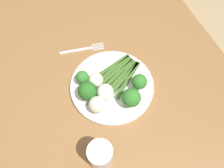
{
  "coord_description": "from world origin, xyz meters",
  "views": [
    {
      "loc": [
        0.34,
        -0.08,
        1.41
      ],
      "look_at": [
        0.01,
        0.05,
        0.77
      ],
      "focal_mm": 35.51,
      "sensor_mm": 36.0,
      "label": 1
    }
  ],
  "objects_px": {
    "broccoli_back_right": "(87,91)",
    "broccoli_left": "(82,77)",
    "broccoli_right": "(131,98)",
    "cauliflower_edge": "(95,80)",
    "water_glass": "(101,156)",
    "cauliflower_outer_edge": "(97,105)",
    "asparagus_bundle": "(119,74)",
    "cauliflower_front": "(105,92)",
    "plate": "(112,86)",
    "broccoli_near_center": "(139,82)",
    "fork": "(83,49)",
    "dining_table": "(99,101)"
  },
  "relations": [
    {
      "from": "fork",
      "to": "water_glass",
      "type": "bearing_deg",
      "value": -91.15
    },
    {
      "from": "broccoli_right",
      "to": "broccoli_left",
      "type": "relative_size",
      "value": 1.38
    },
    {
      "from": "broccoli_right",
      "to": "cauliflower_outer_edge",
      "type": "xyz_separation_m",
      "value": [
        -0.02,
        -0.1,
        -0.01
      ]
    },
    {
      "from": "cauliflower_edge",
      "to": "water_glass",
      "type": "relative_size",
      "value": 0.44
    },
    {
      "from": "broccoli_right",
      "to": "broccoli_left",
      "type": "bearing_deg",
      "value": -138.2
    },
    {
      "from": "dining_table",
      "to": "broccoli_right",
      "type": "relative_size",
      "value": 18.52
    },
    {
      "from": "broccoli_right",
      "to": "cauliflower_edge",
      "type": "distance_m",
      "value": 0.13
    },
    {
      "from": "broccoli_back_right",
      "to": "broccoli_near_center",
      "type": "xyz_separation_m",
      "value": [
        0.03,
        0.16,
        -0.01
      ]
    },
    {
      "from": "broccoli_left",
      "to": "cauliflower_front",
      "type": "height_order",
      "value": "cauliflower_front"
    },
    {
      "from": "plate",
      "to": "asparagus_bundle",
      "type": "xyz_separation_m",
      "value": [
        -0.03,
        0.03,
        0.01
      ]
    },
    {
      "from": "cauliflower_front",
      "to": "dining_table",
      "type": "bearing_deg",
      "value": -163.6
    },
    {
      "from": "broccoli_left",
      "to": "cauliflower_front",
      "type": "relative_size",
      "value": 0.97
    },
    {
      "from": "broccoli_right",
      "to": "broccoli_near_center",
      "type": "height_order",
      "value": "broccoli_right"
    },
    {
      "from": "water_glass",
      "to": "cauliflower_outer_edge",
      "type": "bearing_deg",
      "value": 164.44
    },
    {
      "from": "dining_table",
      "to": "asparagus_bundle",
      "type": "bearing_deg",
      "value": 99.44
    },
    {
      "from": "broccoli_left",
      "to": "fork",
      "type": "relative_size",
      "value": 0.31
    },
    {
      "from": "cauliflower_edge",
      "to": "broccoli_left",
      "type": "bearing_deg",
      "value": -122.19
    },
    {
      "from": "cauliflower_edge",
      "to": "cauliflower_front",
      "type": "xyz_separation_m",
      "value": [
        0.05,
        0.02,
        0.0
      ]
    },
    {
      "from": "broccoli_left",
      "to": "cauliflower_outer_edge",
      "type": "distance_m",
      "value": 0.11
    },
    {
      "from": "cauliflower_edge",
      "to": "fork",
      "type": "distance_m",
      "value": 0.17
    },
    {
      "from": "broccoli_back_right",
      "to": "fork",
      "type": "height_order",
      "value": "broccoli_back_right"
    },
    {
      "from": "broccoli_right",
      "to": "broccoli_back_right",
      "type": "relative_size",
      "value": 1.01
    },
    {
      "from": "broccoli_back_right",
      "to": "water_glass",
      "type": "bearing_deg",
      "value": -7.94
    },
    {
      "from": "dining_table",
      "to": "cauliflower_front",
      "type": "height_order",
      "value": "cauliflower_front"
    },
    {
      "from": "broccoli_back_right",
      "to": "broccoli_left",
      "type": "xyz_separation_m",
      "value": [
        -0.06,
        0.0,
        -0.01
      ]
    },
    {
      "from": "cauliflower_outer_edge",
      "to": "fork",
      "type": "height_order",
      "value": "cauliflower_outer_edge"
    },
    {
      "from": "cauliflower_outer_edge",
      "to": "cauliflower_front",
      "type": "relative_size",
      "value": 1.0
    },
    {
      "from": "cauliflower_outer_edge",
      "to": "cauliflower_edge",
      "type": "relative_size",
      "value": 1.11
    },
    {
      "from": "broccoli_right",
      "to": "broccoli_back_right",
      "type": "xyz_separation_m",
      "value": [
        -0.07,
        -0.12,
        -0.0
      ]
    },
    {
      "from": "asparagus_bundle",
      "to": "water_glass",
      "type": "relative_size",
      "value": 1.61
    },
    {
      "from": "broccoli_near_center",
      "to": "broccoli_back_right",
      "type": "bearing_deg",
      "value": -99.2
    },
    {
      "from": "asparagus_bundle",
      "to": "cauliflower_outer_edge",
      "type": "bearing_deg",
      "value": 12.43
    },
    {
      "from": "asparagus_bundle",
      "to": "cauliflower_edge",
      "type": "bearing_deg",
      "value": -24.65
    },
    {
      "from": "broccoli_back_right",
      "to": "water_glass",
      "type": "relative_size",
      "value": 0.65
    },
    {
      "from": "broccoli_near_center",
      "to": "broccoli_left",
      "type": "distance_m",
      "value": 0.18
    },
    {
      "from": "dining_table",
      "to": "broccoli_near_center",
      "type": "distance_m",
      "value": 0.2
    },
    {
      "from": "dining_table",
      "to": "asparagus_bundle",
      "type": "height_order",
      "value": "asparagus_bundle"
    },
    {
      "from": "dining_table",
      "to": "fork",
      "type": "xyz_separation_m",
      "value": [
        -0.17,
        0.0,
        0.1
      ]
    },
    {
      "from": "broccoli_back_right",
      "to": "cauliflower_front",
      "type": "distance_m",
      "value": 0.06
    },
    {
      "from": "dining_table",
      "to": "cauliflower_edge",
      "type": "xyz_separation_m",
      "value": [
        -0.01,
        -0.0,
        0.14
      ]
    },
    {
      "from": "dining_table",
      "to": "cauliflower_outer_edge",
      "type": "height_order",
      "value": "cauliflower_outer_edge"
    },
    {
      "from": "plate",
      "to": "broccoli_near_center",
      "type": "height_order",
      "value": "broccoli_near_center"
    },
    {
      "from": "broccoli_near_center",
      "to": "water_glass",
      "type": "distance_m",
      "value": 0.26
    },
    {
      "from": "broccoli_right",
      "to": "broccoli_near_center",
      "type": "bearing_deg",
      "value": 132.72
    },
    {
      "from": "broccoli_near_center",
      "to": "cauliflower_front",
      "type": "relative_size",
      "value": 1.13
    },
    {
      "from": "broccoli_back_right",
      "to": "cauliflower_front",
      "type": "height_order",
      "value": "broccoli_back_right"
    },
    {
      "from": "broccoli_back_right",
      "to": "broccoli_left",
      "type": "relative_size",
      "value": 1.36
    },
    {
      "from": "plate",
      "to": "broccoli_right",
      "type": "relative_size",
      "value": 3.87
    },
    {
      "from": "asparagus_bundle",
      "to": "cauliflower_edge",
      "type": "relative_size",
      "value": 3.68
    },
    {
      "from": "broccoli_right",
      "to": "broccoli_back_right",
      "type": "bearing_deg",
      "value": -121.41
    }
  ]
}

